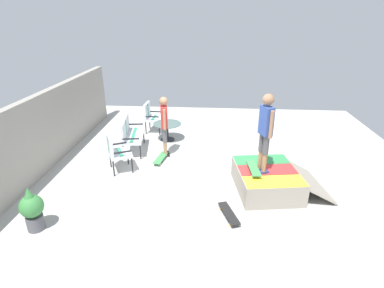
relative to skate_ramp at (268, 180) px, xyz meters
name	(u,v)px	position (x,y,z in m)	size (l,w,h in m)	color
ground_plane	(197,176)	(0.64, 1.69, -0.32)	(12.00, 12.00, 0.10)	#B2B2AD
back_wall_cinderblock	(41,134)	(0.64, 5.69, 0.72)	(9.00, 0.20, 1.98)	gray
skate_ramp	(268,180)	(0.00, 0.00, 0.00)	(1.86, 2.25, 0.54)	gray
patio_bench	(129,132)	(1.91, 3.76, 0.35)	(1.31, 0.72, 1.02)	black
patio_chair_near_house	(151,115)	(3.60, 3.47, 0.34)	(0.64, 0.58, 1.02)	black
patio_chair_by_wall	(115,150)	(0.66, 3.79, 0.34)	(0.80, 0.77, 1.02)	black
patio_table	(167,128)	(2.87, 2.78, 0.14)	(0.90, 0.90, 0.57)	black
person_watching	(164,122)	(1.71, 2.68, 0.75)	(0.47, 0.29, 1.74)	black
person_skater	(266,127)	(-0.10, 0.19, 1.33)	(0.45, 0.33, 1.79)	navy
skateboard_by_bench	(161,158)	(1.33, 2.75, -0.18)	(0.82, 0.33, 0.10)	#3F8C4C
skateboard_spare	(229,213)	(-1.12, 0.93, -0.18)	(0.82, 0.46, 0.10)	black
skateboard_on_ramp	(253,168)	(-0.11, 0.37, 0.35)	(0.82, 0.28, 0.10)	#3F8C4C
potted_plant	(32,209)	(-1.77, 4.64, 0.20)	(0.44, 0.44, 0.92)	#515156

